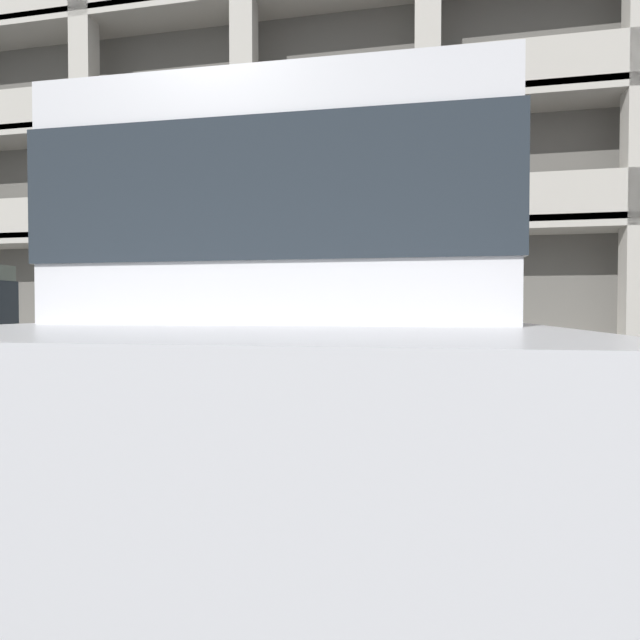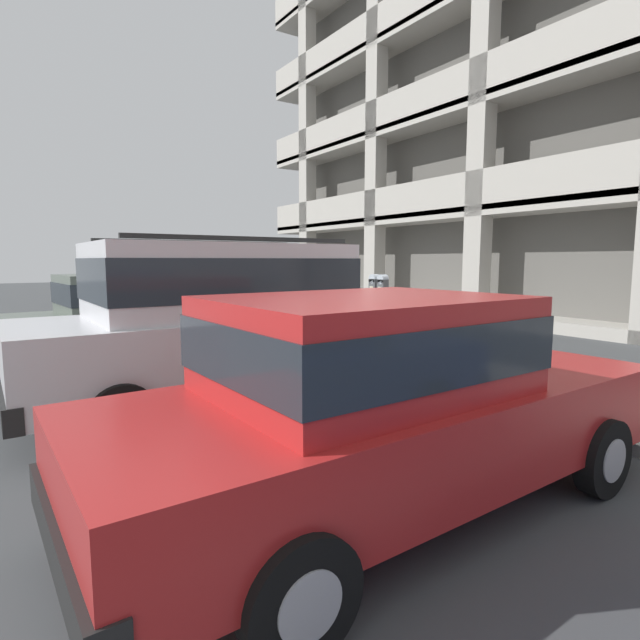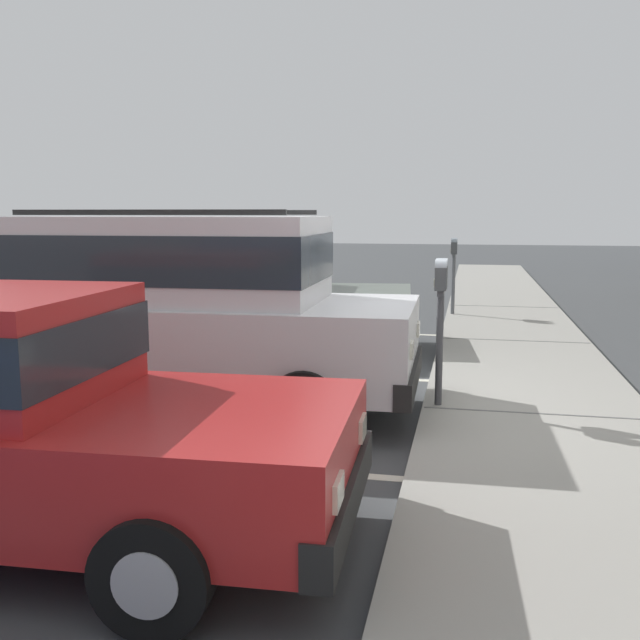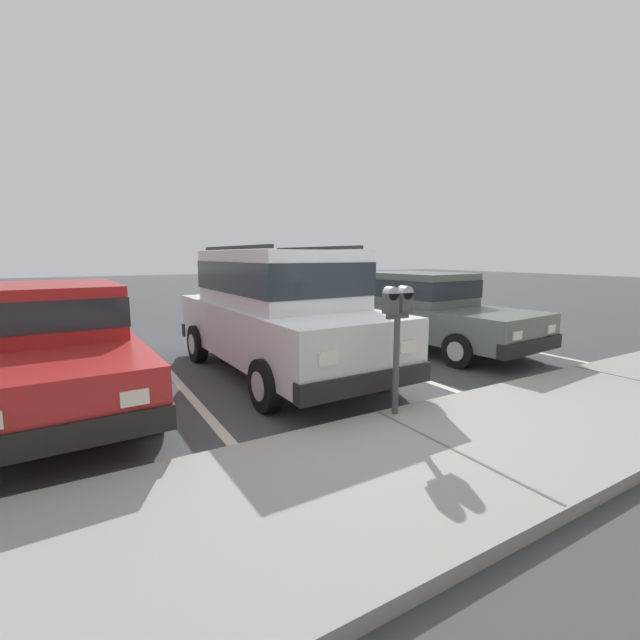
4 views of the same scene
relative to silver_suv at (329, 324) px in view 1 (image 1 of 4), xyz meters
The scene contains 6 objects.
ground_plane 2.53m from the silver_suv, 92.68° to the left, with size 80.00×80.00×0.10m.
sidewalk 3.70m from the silver_suv, 91.70° to the left, with size 40.00×2.20×0.12m.
parking_stall_lines 2.07m from the silver_suv, 29.16° to the left, with size 13.25×4.80×0.01m.
silver_suv is the anchor object (origin of this frame).
parking_meter_near 2.62m from the silver_suv, 95.27° to the left, with size 0.35×0.12×1.45m.
parking_garage 16.46m from the silver_suv, 87.05° to the left, with size 32.00×10.00×19.25m.
Camera 1 is at (0.64, -5.28, 1.18)m, focal length 28.00 mm.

